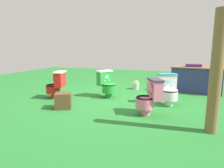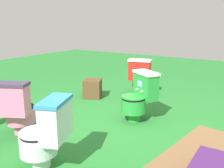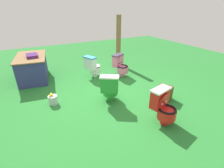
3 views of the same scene
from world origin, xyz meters
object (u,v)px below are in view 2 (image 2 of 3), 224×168
object	(u,v)px
toilet_red	(141,76)
small_crate	(92,89)
toilet_green	(139,96)
toilet_white	(46,133)
toilet_pink	(16,108)

from	to	relation	value
toilet_red	small_crate	world-z (taller)	toilet_red
toilet_green	toilet_red	xyz separation A→B (m)	(-1.22, -0.58, 0.00)
toilet_red	small_crate	bearing A→B (deg)	-150.12
toilet_white	toilet_red	bearing A→B (deg)	-14.51
toilet_pink	small_crate	distance (m)	1.89
toilet_white	toilet_red	xyz separation A→B (m)	(-2.84, -0.39, 0.00)
toilet_pink	toilet_red	bearing A→B (deg)	52.82
toilet_red	toilet_white	bearing A→B (deg)	-96.04
toilet_red	small_crate	xyz separation A→B (m)	(0.66, -0.69, -0.20)
toilet_green	toilet_pink	size ratio (longest dim) A/B	1.00
toilet_white	toilet_pink	bearing A→B (deg)	47.82
toilet_green	toilet_pink	distance (m)	1.68
toilet_pink	toilet_red	xyz separation A→B (m)	(-2.53, 0.48, 0.00)
toilet_pink	toilet_red	world-z (taller)	same
toilet_red	small_crate	distance (m)	0.98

